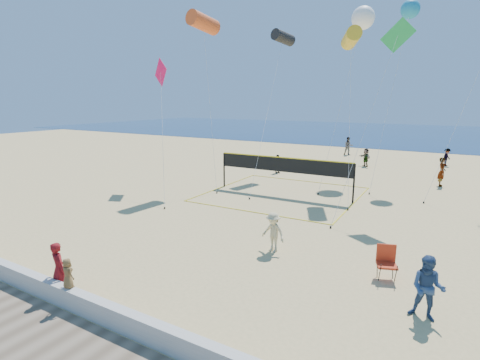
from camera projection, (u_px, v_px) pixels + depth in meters
The scene contains 21 objects.
ground at pixel (179, 277), 12.29m from camera, with size 120.00×120.00×0.00m, color #D5B678.
ocean at pixel (411, 133), 64.43m from camera, with size 140.00×50.00×0.03m, color navy.
seawall at pixel (104, 313), 9.70m from camera, with size 32.00×0.30×0.60m, color silver.
woman at pixel (59, 269), 10.96m from camera, with size 0.61×0.40×1.67m, color maroon.
toddler at pixel (68, 273), 10.30m from camera, with size 0.42×0.27×0.85m, color brown.
bystander_a at pixel (428, 288), 9.77m from camera, with size 0.86×0.67×1.77m, color navy.
bystander_b at pixel (273, 232), 14.23m from camera, with size 1.00×0.57×1.54m, color #CBBA87.
far_person_0 at pixel (277, 164), 29.54m from camera, with size 0.86×0.36×1.47m, color gray.
far_person_1 at pixel (366, 158), 32.47m from camera, with size 1.45×0.46×1.56m, color gray.
far_person_2 at pixel (442, 172), 24.99m from camera, with size 0.71×0.47×1.95m, color gray.
far_person_3 at pixel (348, 146), 39.14m from camera, with size 0.92×0.71×1.88m, color gray.
far_person_4 at pixel (447, 157), 32.75m from camera, with size 1.00×0.57×1.54m, color gray.
camp_chair at pixel (386, 260), 12.09m from camera, with size 0.76×0.87×1.24m.
volleyball_net at pixel (283, 169), 22.69m from camera, with size 8.85×8.71×2.32m.
kite_0 at pixel (203, 23), 23.59m from camera, with size 2.71×3.04×11.11m.
kite_1 at pixel (283, 38), 28.28m from camera, with size 2.86×10.09×10.87m.
kite_2 at pixel (351, 38), 22.06m from camera, with size 2.37×5.42×9.85m.
kite_3 at pixel (161, 77), 24.32m from camera, with size 5.11×5.23×8.38m.
kite_4 at pixel (394, 45), 18.32m from camera, with size 2.30×4.95×9.63m.
kite_6 at pixel (363, 18), 26.81m from camera, with size 2.06×8.66×12.26m.
kite_7 at pixel (410, 9), 24.70m from camera, with size 1.51×6.10×12.17m.
Camera 1 is at (7.50, -8.74, 5.71)m, focal length 28.00 mm.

